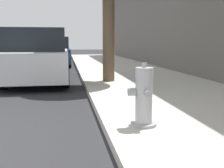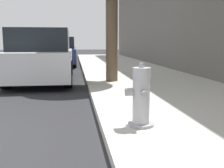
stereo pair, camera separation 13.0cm
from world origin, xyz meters
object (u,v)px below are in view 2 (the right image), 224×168
object	(u,v)px
parked_car_near	(42,57)
parked_car_mid	(57,52)
fire_hydrant	(141,98)
parked_car_far	(63,49)

from	to	relation	value
parked_car_near	parked_car_mid	size ratio (longest dim) A/B	1.11
fire_hydrant	parked_car_mid	xyz separation A→B (m)	(-1.58, 10.37, 0.20)
fire_hydrant	parked_car_far	world-z (taller)	parked_car_far
fire_hydrant	parked_car_near	bearing A→B (deg)	108.47
fire_hydrant	parked_car_mid	bearing A→B (deg)	98.65
fire_hydrant	parked_car_near	size ratio (longest dim) A/B	0.18
fire_hydrant	parked_car_far	xyz separation A→B (m)	(-1.52, 16.49, 0.20)
parked_car_near	parked_car_mid	distance (m)	5.32
parked_car_far	fire_hydrant	bearing A→B (deg)	-84.72
parked_car_mid	parked_car_near	bearing A→B (deg)	-91.20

